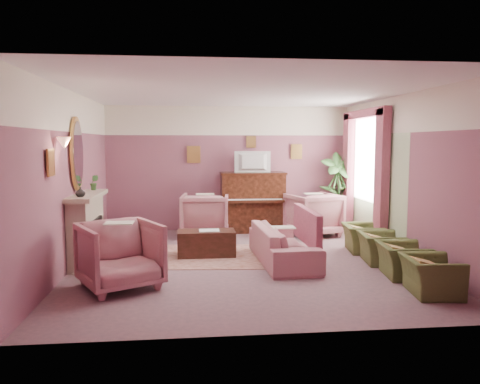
{
  "coord_description": "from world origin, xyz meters",
  "views": [
    {
      "loc": [
        -0.87,
        -7.61,
        1.98
      ],
      "look_at": [
        -0.02,
        0.4,
        1.13
      ],
      "focal_mm": 35.0,
      "sensor_mm": 36.0,
      "label": 1
    }
  ],
  "objects": [
    {
      "name": "fireplace_inset",
      "position": [
        -2.49,
        0.2,
        0.4
      ],
      "size": [
        0.18,
        0.72,
        0.68
      ],
      "primitive_type": "cube",
      "color": "black",
      "rests_on": "floor"
    },
    {
      "name": "palm_pot",
      "position": [
        2.39,
        2.5,
        0.17
      ],
      "size": [
        0.34,
        0.34,
        0.34
      ],
      "primitive_type": "cylinder",
      "color": "brown",
      "rests_on": "floor"
    },
    {
      "name": "floor",
      "position": [
        0.0,
        0.0,
        0.0
      ],
      "size": [
        5.5,
        6.0,
        0.01
      ],
      "primitive_type": "cube",
      "color": "#75555D",
      "rests_on": "ground"
    },
    {
      "name": "picture_rail_band",
      "position": [
        0.0,
        2.99,
        2.47
      ],
      "size": [
        5.5,
        0.01,
        0.65
      ],
      "primitive_type": "cube",
      "color": "white",
      "rests_on": "wall_back"
    },
    {
      "name": "hearth",
      "position": [
        -2.39,
        0.2,
        0.01
      ],
      "size": [
        0.55,
        1.5,
        0.02
      ],
      "primitive_type": "cube",
      "color": "tan",
      "rests_on": "floor"
    },
    {
      "name": "television",
      "position": [
        0.5,
        2.63,
        1.6
      ],
      "size": [
        0.8,
        0.12,
        0.48
      ],
      "primitive_type": "imported",
      "color": "black",
      "rests_on": "piano"
    },
    {
      "name": "piano_top",
      "position": [
        0.5,
        2.68,
        1.31
      ],
      "size": [
        1.45,
        0.65,
        0.04
      ],
      "primitive_type": "cube",
      "color": "#3B1B0F",
      "rests_on": "piano"
    },
    {
      "name": "print_back_left",
      "position": [
        -0.8,
        2.96,
        1.72
      ],
      "size": [
        0.3,
        0.03,
        0.38
      ],
      "primitive_type": "cube",
      "color": "#B88C43",
      "rests_on": "wall_back"
    },
    {
      "name": "curtain_right",
      "position": [
        2.62,
        2.47,
        1.3
      ],
      "size": [
        0.16,
        0.34,
        2.6
      ],
      "primitive_type": "cube",
      "color": "#954357",
      "rests_on": "floor"
    },
    {
      "name": "palm_plant",
      "position": [
        2.39,
        2.5,
        1.06
      ],
      "size": [
        0.76,
        0.76,
        1.44
      ],
      "primitive_type": "imported",
      "color": "#3B6F32",
      "rests_on": "palm_pot"
    },
    {
      "name": "piano_keys",
      "position": [
        0.5,
        2.33,
        0.76
      ],
      "size": [
        1.2,
        0.08,
        0.02
      ],
      "primitive_type": "cube",
      "color": "silver",
      "rests_on": "piano"
    },
    {
      "name": "side_plant_big",
      "position": [
        2.39,
        2.63,
        0.87
      ],
      "size": [
        0.3,
        0.3,
        0.34
      ],
      "primitive_type": "imported",
      "color": "#3B6F32",
      "rests_on": "side_table"
    },
    {
      "name": "ceiling",
      "position": [
        0.0,
        0.0,
        2.8
      ],
      "size": [
        5.5,
        6.0,
        0.01
      ],
      "primitive_type": "cube",
      "color": "white",
      "rests_on": "wall_back"
    },
    {
      "name": "coffee_table",
      "position": [
        -0.61,
        0.46,
        0.23
      ],
      "size": [
        1.0,
        0.51,
        0.45
      ],
      "primitive_type": "cube",
      "rotation": [
        0.0,
        0.0,
        0.01
      ],
      "color": "#321911",
      "rests_on": "floor"
    },
    {
      "name": "print_back_mid",
      "position": [
        0.5,
        2.96,
        2.0
      ],
      "size": [
        0.22,
        0.03,
        0.26
      ],
      "primitive_type": "cube",
      "color": "#B88C43",
      "rests_on": "wall_back"
    },
    {
      "name": "floral_armchair_right",
      "position": [
        1.73,
        2.06,
        0.51
      ],
      "size": [
        0.97,
        0.97,
        1.01
      ],
      "primitive_type": "imported",
      "color": "#B27279",
      "rests_on": "floor"
    },
    {
      "name": "pelmet",
      "position": [
        2.62,
        1.55,
        2.56
      ],
      "size": [
        0.16,
        2.2,
        0.16
      ],
      "primitive_type": "cube",
      "color": "#954357",
      "rests_on": "wall_right"
    },
    {
      "name": "wall_right",
      "position": [
        2.75,
        0.0,
        1.4
      ],
      "size": [
        0.02,
        6.0,
        2.8
      ],
      "primitive_type": "cube",
      "color": "#6E435D",
      "rests_on": "floor"
    },
    {
      "name": "print_left_wall",
      "position": [
        -2.71,
        -1.2,
        1.72
      ],
      "size": [
        0.03,
        0.28,
        0.36
      ],
      "primitive_type": "cube",
      "color": "#B88C43",
      "rests_on": "wall_left"
    },
    {
      "name": "mirror_frame",
      "position": [
        -2.7,
        0.2,
        1.8
      ],
      "size": [
        0.04,
        0.72,
        1.2
      ],
      "primitive_type": "ellipsoid",
      "color": "#B88C43",
      "rests_on": "wall_left"
    },
    {
      "name": "mirror_glass",
      "position": [
        -2.67,
        0.2,
        1.8
      ],
      "size": [
        0.01,
        0.6,
        1.06
      ],
      "primitive_type": "ellipsoid",
      "color": "silver",
      "rests_on": "wall_left"
    },
    {
      "name": "curtain_left",
      "position": [
        2.62,
        0.63,
        1.3
      ],
      "size": [
        0.16,
        0.34,
        2.6
      ],
      "primitive_type": "cube",
      "color": "#954357",
      "rests_on": "floor"
    },
    {
      "name": "olive_chair_a",
      "position": [
        2.24,
        -1.94,
        0.33
      ],
      "size": [
        0.54,
        0.76,
        0.66
      ],
      "primitive_type": "imported",
      "color": "#4C582A",
      "rests_on": "floor"
    },
    {
      "name": "area_rug",
      "position": [
        -0.6,
        0.44,
        0.01
      ],
      "size": [
        2.64,
        2.0,
        0.01
      ],
      "primitive_type": "cube",
      "rotation": [
        0.0,
        0.0,
        -0.08
      ],
      "color": "#946257",
      "rests_on": "floor"
    },
    {
      "name": "mantel_plant",
      "position": [
        -2.55,
        0.75,
        1.29
      ],
      "size": [
        0.16,
        0.16,
        0.28
      ],
      "primitive_type": "imported",
      "color": "#3B6F32",
      "rests_on": "mantel_shelf"
    },
    {
      "name": "floral_armchair_left",
      "position": [
        -0.58,
        2.22,
        0.51
      ],
      "size": [
        0.97,
        0.97,
        1.01
      ],
      "primitive_type": "imported",
      "color": "#B27279",
      "rests_on": "floor"
    },
    {
      "name": "window_blind",
      "position": [
        2.7,
        1.55,
        1.7
      ],
      "size": [
        0.03,
        1.4,
        1.8
      ],
      "primitive_type": "cube",
      "color": "silver",
      "rests_on": "wall_right"
    },
    {
      "name": "olive_chair_d",
      "position": [
        2.24,
        0.52,
        0.33
      ],
      "size": [
        0.54,
        0.76,
        0.66
      ],
      "primitive_type": "imported",
      "color": "#4C582A",
      "rests_on": "floor"
    },
    {
      "name": "wall_back",
      "position": [
        0.0,
        3.0,
        1.4
      ],
      "size": [
        5.5,
        0.02,
        2.8
      ],
      "primitive_type": "cube",
      "color": "#6E435D",
      "rests_on": "floor"
    },
    {
      "name": "wall_left",
      "position": [
        -2.75,
        0.0,
        1.4
      ],
      "size": [
        0.02,
        6.0,
        2.8
      ],
      "primitive_type": "cube",
      "color": "#6E435D",
      "rests_on": "floor"
    },
    {
      "name": "side_plant_small",
      "position": [
        2.51,
        2.53,
        0.84
      ],
      "size": [
        0.16,
        0.16,
        0.28
      ],
      "primitive_type": "imported",
      "color": "#3B6F32",
      "rests_on": "side_table"
    },
    {
      "name": "mantel_shelf",
      "position": [
        -2.56,
        0.2,
        1.12
      ],
      "size": [
        0.4,
        1.55,
        0.07
      ],
      "primitive_type": "cube",
      "color": "tan",
      "rests_on": "fireplace_surround"
    },
    {
      "name": "sofa",
      "position": [
        0.65,
        -0.09,
        0.41
      ],
      "size": [
        0.68,
        2.05,
        0.83
      ],
      "primitive_type": "imported",
      "color": "#B27279",
      "rests_on": "floor"
    },
    {
      "name": "table_paper",
      "position": [
        -0.56,
        0.46,
        0.46
      ],
      "size": [
        0.35,
        0.28,
        0.01
      ],
      "primitive_type": "cube",
      "color": "silver",
      "rests_on": "coffee_table"
    },
    {
      "name": "olive_chair_c",
      "position": [
        2.24,
        -0.3,
        0.33
      ],
      "size": [
        0.54,
        0.76,
        0.66
      ],
      "primitive_type": "imported",
      "color": "#4C582A",
      "rests_on": "floor"
    },
    {
      "name": "fire_ember",
      "position": [
        -2.45,
        0.2,
        0.22
      ],
      "size": [
        0.06,
        0.54,
        0.1
      ],
      "primitive_type": "cube",
      "color": "#FF3707",
      "rests_on": "floor"
    },
    {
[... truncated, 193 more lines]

